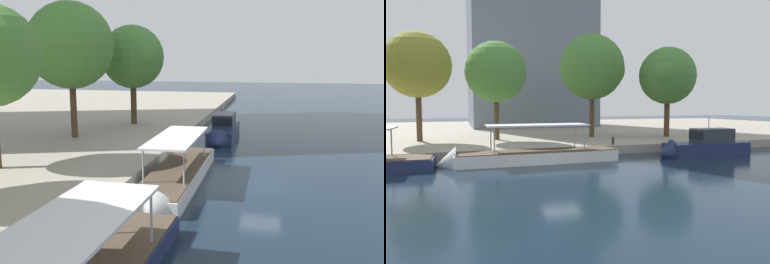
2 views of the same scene
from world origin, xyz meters
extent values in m
plane|color=#142333|center=(0.00, 0.00, 0.00)|extent=(220.00, 220.00, 0.00)
cylinder|color=#B2B2B7|center=(-10.96, 3.74, 1.89)|extent=(0.10, 0.10, 1.99)
cylinder|color=#B2B2B7|center=(-10.90, 6.44, 1.89)|extent=(0.10, 0.10, 1.99)
cube|color=silver|center=(-14.52, 5.16, 2.94)|extent=(8.16, 3.27, 0.12)
cube|color=silver|center=(-0.41, 5.26, 0.18)|extent=(12.68, 3.06, 1.40)
cone|color=silver|center=(-7.23, 5.18, 0.18)|extent=(1.43, 2.64, 2.62)
cube|color=brown|center=(-0.41, 5.26, 0.92)|extent=(12.42, 2.91, 0.08)
cylinder|color=#B2B2B7|center=(-3.87, 4.05, 1.92)|extent=(0.10, 0.10, 1.93)
cylinder|color=#B2B2B7|center=(-3.90, 6.38, 1.92)|extent=(0.10, 0.10, 1.93)
cylinder|color=#B2B2B7|center=(3.08, 4.13, 1.92)|extent=(0.10, 0.10, 1.93)
cylinder|color=#B2B2B7|center=(3.06, 6.46, 1.92)|extent=(0.10, 0.10, 1.93)
cube|color=silver|center=(-0.41, 5.26, 2.95)|extent=(7.87, 2.77, 0.12)
cube|color=navy|center=(14.82, 4.28, 0.36)|extent=(7.68, 2.47, 1.61)
cone|color=navy|center=(10.58, 4.28, 0.36)|extent=(1.20, 2.35, 2.34)
cube|color=#2D333D|center=(15.39, 4.28, 1.79)|extent=(3.46, 1.98, 1.25)
cube|color=black|center=(14.05, 4.28, 1.85)|extent=(0.92, 1.85, 0.75)
cylinder|color=silver|center=(15.01, 4.28, 2.98)|extent=(0.08, 0.08, 1.14)
cylinder|color=#2D2D33|center=(7.51, 8.44, 1.08)|extent=(0.25, 0.25, 0.53)
sphere|color=#2D2D33|center=(7.51, 8.44, 1.41)|extent=(0.27, 0.27, 0.27)
cylinder|color=#4C3823|center=(17.06, 14.26, 3.13)|extent=(0.63, 0.63, 4.64)
sphere|color=#4C8438|center=(17.06, 14.26, 7.92)|extent=(6.60, 6.60, 6.60)
sphere|color=#4C8438|center=(16.26, 14.93, 7.77)|extent=(4.51, 4.51, 4.51)
sphere|color=#4C8438|center=(15.99, 13.06, 7.97)|extent=(3.75, 3.75, 3.75)
cylinder|color=#4C3823|center=(8.65, 16.90, 3.44)|extent=(0.56, 0.56, 5.26)
sphere|color=#4C8438|center=(8.65, 16.90, 8.90)|extent=(7.52, 7.52, 7.52)
sphere|color=#4C8438|center=(8.40, 17.33, 9.03)|extent=(3.40, 3.40, 3.40)
sphere|color=#4C8438|center=(10.53, 16.95, 8.62)|extent=(4.28, 4.28, 4.28)
camera|label=1|loc=(-25.48, -0.81, 7.87)|focal=39.26mm
camera|label=2|loc=(-6.63, -22.57, 4.53)|focal=33.95mm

